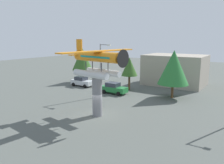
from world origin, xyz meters
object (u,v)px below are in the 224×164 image
object	(u,v)px
car_near_silver	(82,81)
streetlight_primary	(102,67)
tree_west	(82,59)
tree_east	(129,67)
floatplane_monument	(98,61)
tree_center_back	(174,67)
car_mid_green	(114,88)
display_pedestal	(97,96)
storefront_building	(175,70)

from	to	relation	value
car_near_silver	streetlight_primary	size ratio (longest dim) A/B	0.54
tree_west	tree_east	distance (m)	11.09
floatplane_monument	tree_center_back	world-z (taller)	floatplane_monument
car_mid_green	streetlight_primary	distance (m)	4.61
floatplane_monument	streetlight_primary	size ratio (longest dim) A/B	1.33
streetlight_primary	tree_west	distance (m)	12.30
display_pedestal	streetlight_primary	world-z (taller)	streetlight_primary
car_mid_green	streetlight_primary	world-z (taller)	streetlight_primary
floatplane_monument	tree_center_back	xyz separation A→B (m)	(4.37, 12.25, -1.69)
floatplane_monument	storefront_building	distance (m)	22.33
floatplane_monument	car_near_silver	bearing A→B (deg)	145.12
car_near_silver	tree_center_back	world-z (taller)	tree_center_back
streetlight_primary	tree_east	world-z (taller)	streetlight_primary
streetlight_primary	tree_west	world-z (taller)	streetlight_primary
tree_east	floatplane_monument	bearing A→B (deg)	-75.40
streetlight_primary	storefront_building	bearing A→B (deg)	68.29
car_mid_green	tree_center_back	world-z (taller)	tree_center_back
tree_west	storefront_building	bearing A→B (deg)	26.30
car_near_silver	car_mid_green	world-z (taller)	same
display_pedestal	tree_center_back	size ratio (longest dim) A/B	0.65
car_near_silver	streetlight_primary	distance (m)	9.42
car_near_silver	tree_west	size ratio (longest dim) A/B	0.61
display_pedestal	storefront_building	size ratio (longest dim) A/B	0.42
tree_center_back	tree_west	bearing A→B (deg)	174.33
storefront_building	tree_center_back	bearing A→B (deg)	-73.50
display_pedestal	tree_east	distance (m)	13.83
display_pedestal	tree_west	world-z (taller)	tree_west
display_pedestal	storefront_building	distance (m)	22.06
floatplane_monument	car_mid_green	bearing A→B (deg)	121.19
car_near_silver	storefront_building	xyz separation A→B (m)	(13.59, 10.89, 1.92)
storefront_building	tree_center_back	size ratio (longest dim) A/B	1.53
floatplane_monument	car_mid_green	distance (m)	11.84
car_mid_green	storefront_building	xyz separation A→B (m)	(5.69, 12.32, 1.92)
storefront_building	car_mid_green	bearing A→B (deg)	-114.77
car_near_silver	tree_east	xyz separation A→B (m)	(8.65, 2.20, 3.06)
display_pedestal	floatplane_monument	world-z (taller)	floatplane_monument
streetlight_primary	storefront_building	size ratio (longest dim) A/B	0.73
car_near_silver	storefront_building	distance (m)	17.52
streetlight_primary	tree_center_back	world-z (taller)	streetlight_primary
car_near_silver	tree_center_back	size ratio (longest dim) A/B	0.60
storefront_building	streetlight_primary	bearing A→B (deg)	-111.71
display_pedestal	floatplane_monument	bearing A→B (deg)	-7.69
car_near_silver	storefront_building	bearing A→B (deg)	38.69
display_pedestal	storefront_building	world-z (taller)	storefront_building
streetlight_primary	tree_east	xyz separation A→B (m)	(1.07, 6.40, -0.61)
floatplane_monument	tree_center_back	size ratio (longest dim) A/B	1.49
floatplane_monument	car_mid_green	size ratio (longest dim) A/B	2.49
car_mid_green	tree_center_back	distance (m)	9.66
floatplane_monument	streetlight_primary	world-z (taller)	floatplane_monument
floatplane_monument	tree_east	xyz separation A→B (m)	(-3.47, 13.33, -2.27)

